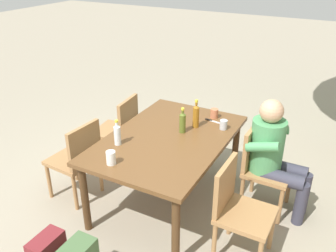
{
  "coord_description": "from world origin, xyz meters",
  "views": [
    {
      "loc": [
        2.73,
        1.45,
        2.41
      ],
      "look_at": [
        0.0,
        0.0,
        0.87
      ],
      "focal_mm": 38.58,
      "sensor_mm": 36.0,
      "label": 1
    }
  ],
  "objects_px": {
    "chair_far_left": "(261,164)",
    "table_knife": "(214,121)",
    "chair_near_right": "(78,157)",
    "bottle_amber": "(196,115)",
    "cup_terracotta": "(214,113)",
    "dining_table": "(168,144)",
    "cup_white": "(111,158)",
    "chair_far_right": "(237,207)",
    "person_in_white_shirt": "(274,152)",
    "bottle_olive": "(183,122)",
    "chair_near_left": "(120,128)",
    "bottle_clear": "(117,134)",
    "cup_steel": "(224,125)"
  },
  "relations": [
    {
      "from": "bottle_olive",
      "to": "table_knife",
      "type": "xyz_separation_m",
      "value": [
        -0.37,
        0.19,
        -0.11
      ]
    },
    {
      "from": "chair_near_left",
      "to": "chair_near_right",
      "type": "bearing_deg",
      "value": 0.01
    },
    {
      "from": "chair_far_left",
      "to": "cup_steel",
      "type": "relative_size",
      "value": 9.0
    },
    {
      "from": "person_in_white_shirt",
      "to": "chair_far_left",
      "type": "bearing_deg",
      "value": -90.77
    },
    {
      "from": "chair_near_right",
      "to": "cup_white",
      "type": "relative_size",
      "value": 7.3
    },
    {
      "from": "table_knife",
      "to": "cup_terracotta",
      "type": "bearing_deg",
      "value": -160.32
    },
    {
      "from": "cup_white",
      "to": "chair_near_right",
      "type": "bearing_deg",
      "value": -113.28
    },
    {
      "from": "table_knife",
      "to": "cup_steel",
      "type": "bearing_deg",
      "value": 52.45
    },
    {
      "from": "dining_table",
      "to": "person_in_white_shirt",
      "type": "xyz_separation_m",
      "value": [
        -0.37,
        0.95,
        -0.02
      ]
    },
    {
      "from": "bottle_olive",
      "to": "bottle_amber",
      "type": "xyz_separation_m",
      "value": [
        -0.17,
        0.07,
        0.02
      ]
    },
    {
      "from": "dining_table",
      "to": "cup_white",
      "type": "height_order",
      "value": "cup_white"
    },
    {
      "from": "person_in_white_shirt",
      "to": "cup_white",
      "type": "xyz_separation_m",
      "value": [
        1.02,
        -1.15,
        0.16
      ]
    },
    {
      "from": "bottle_clear",
      "to": "cup_terracotta",
      "type": "xyz_separation_m",
      "value": [
        -0.97,
        0.58,
        -0.06
      ]
    },
    {
      "from": "chair_far_left",
      "to": "chair_far_right",
      "type": "distance_m",
      "value": 0.74
    },
    {
      "from": "cup_steel",
      "to": "table_knife",
      "type": "distance_m",
      "value": 0.19
    },
    {
      "from": "chair_near_left",
      "to": "bottle_amber",
      "type": "height_order",
      "value": "bottle_amber"
    },
    {
      "from": "chair_near_left",
      "to": "table_knife",
      "type": "bearing_deg",
      "value": 97.99
    },
    {
      "from": "bottle_amber",
      "to": "cup_white",
      "type": "distance_m",
      "value": 1.05
    },
    {
      "from": "bottle_olive",
      "to": "bottle_clear",
      "type": "relative_size",
      "value": 1.05
    },
    {
      "from": "chair_far_left",
      "to": "bottle_clear",
      "type": "bearing_deg",
      "value": -59.04
    },
    {
      "from": "chair_near_left",
      "to": "cup_white",
      "type": "xyz_separation_m",
      "value": [
        1.03,
        0.65,
        0.33
      ]
    },
    {
      "from": "table_knife",
      "to": "chair_near_left",
      "type": "bearing_deg",
      "value": -82.01
    },
    {
      "from": "chair_near_left",
      "to": "cup_terracotta",
      "type": "height_order",
      "value": "chair_near_left"
    },
    {
      "from": "chair_near_left",
      "to": "person_in_white_shirt",
      "type": "relative_size",
      "value": 0.74
    },
    {
      "from": "person_in_white_shirt",
      "to": "bottle_olive",
      "type": "height_order",
      "value": "person_in_white_shirt"
    },
    {
      "from": "chair_near_right",
      "to": "bottle_amber",
      "type": "bearing_deg",
      "value": 125.57
    },
    {
      "from": "bottle_olive",
      "to": "bottle_amber",
      "type": "distance_m",
      "value": 0.18
    },
    {
      "from": "dining_table",
      "to": "bottle_olive",
      "type": "distance_m",
      "value": 0.26
    },
    {
      "from": "table_knife",
      "to": "bottle_olive",
      "type": "bearing_deg",
      "value": -26.86
    },
    {
      "from": "dining_table",
      "to": "cup_white",
      "type": "xyz_separation_m",
      "value": [
        0.65,
        -0.2,
        0.14
      ]
    },
    {
      "from": "chair_near_left",
      "to": "bottle_clear",
      "type": "distance_m",
      "value": 0.95
    },
    {
      "from": "chair_far_left",
      "to": "table_knife",
      "type": "height_order",
      "value": "chair_far_left"
    },
    {
      "from": "chair_near_right",
      "to": "chair_far_right",
      "type": "xyz_separation_m",
      "value": [
        -0.01,
        1.69,
        0.0
      ]
    },
    {
      "from": "bottle_clear",
      "to": "cup_white",
      "type": "bearing_deg",
      "value": 25.78
    },
    {
      "from": "cup_terracotta",
      "to": "person_in_white_shirt",
      "type": "bearing_deg",
      "value": 70.25
    },
    {
      "from": "chair_far_left",
      "to": "table_knife",
      "type": "relative_size",
      "value": 3.61
    },
    {
      "from": "cup_terracotta",
      "to": "table_knife",
      "type": "height_order",
      "value": "cup_terracotta"
    },
    {
      "from": "person_in_white_shirt",
      "to": "bottle_olive",
      "type": "distance_m",
      "value": 0.93
    },
    {
      "from": "table_knife",
      "to": "bottle_amber",
      "type": "bearing_deg",
      "value": -30.91
    },
    {
      "from": "table_knife",
      "to": "bottle_clear",
      "type": "bearing_deg",
      "value": -34.91
    },
    {
      "from": "cup_terracotta",
      "to": "table_knife",
      "type": "distance_m",
      "value": 0.11
    },
    {
      "from": "dining_table",
      "to": "cup_terracotta",
      "type": "bearing_deg",
      "value": 159.94
    },
    {
      "from": "chair_near_right",
      "to": "person_in_white_shirt",
      "type": "xyz_separation_m",
      "value": [
        -0.74,
        1.8,
        0.17
      ]
    },
    {
      "from": "chair_far_right",
      "to": "cup_terracotta",
      "type": "relative_size",
      "value": 8.69
    },
    {
      "from": "bottle_olive",
      "to": "bottle_clear",
      "type": "bearing_deg",
      "value": -39.99
    },
    {
      "from": "chair_near_left",
      "to": "dining_table",
      "type": "bearing_deg",
      "value": 65.95
    },
    {
      "from": "bottle_olive",
      "to": "chair_far_left",
      "type": "bearing_deg",
      "value": 105.28
    },
    {
      "from": "chair_far_left",
      "to": "cup_white",
      "type": "bearing_deg",
      "value": -45.51
    },
    {
      "from": "bottle_olive",
      "to": "cup_white",
      "type": "distance_m",
      "value": 0.86
    },
    {
      "from": "chair_far_right",
      "to": "cup_steel",
      "type": "bearing_deg",
      "value": -151.25
    }
  ]
}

